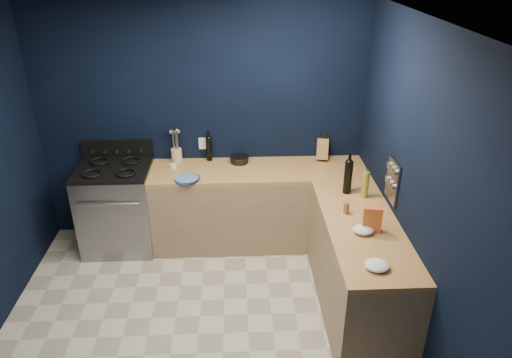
{
  "coord_description": "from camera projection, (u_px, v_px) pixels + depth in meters",
  "views": [
    {
      "loc": [
        0.36,
        -3.12,
        3.07
      ],
      "look_at": [
        0.55,
        1.0,
        1.0
      ],
      "focal_mm": 33.37,
      "sensor_mm": 36.0,
      "label": 1
    }
  ],
  "objects": [
    {
      "name": "oven_door",
      "position": [
        112.0,
        225.0,
        4.9
      ],
      "size": [
        0.59,
        0.02,
        0.42
      ],
      "primitive_type": "cube",
      "color": "black",
      "rests_on": "gas_range"
    },
    {
      "name": "top_right",
      "position": [
        363.0,
        227.0,
        4.07
      ],
      "size": [
        0.63,
        1.67,
        0.04
      ],
      "primitive_type": "cube",
      "color": "brown",
      "rests_on": "cab_right"
    },
    {
      "name": "cab_back",
      "position": [
        259.0,
        207.0,
        5.26
      ],
      "size": [
        2.3,
        0.63,
        0.86
      ],
      "primitive_type": "cube",
      "color": "#967D5B",
      "rests_on": "floor"
    },
    {
      "name": "crouton_bag",
      "position": [
        372.0,
        219.0,
        3.92
      ],
      "size": [
        0.16,
        0.1,
        0.23
      ],
      "primitive_type": "cube",
      "rotation": [
        0.0,
        0.0,
        -0.18
      ],
      "color": "red",
      "rests_on": "top_right"
    },
    {
      "name": "floor",
      "position": [
        198.0,
        335.0,
        4.15
      ],
      "size": [
        3.5,
        3.5,
        0.02
      ],
      "primitive_type": "cube",
      "color": "beige",
      "rests_on": "ground"
    },
    {
      "name": "wall_right",
      "position": [
        420.0,
        199.0,
        3.64
      ],
      "size": [
        0.02,
        3.5,
        2.6
      ],
      "primitive_type": "cube",
      "color": "black",
      "rests_on": "ground"
    },
    {
      "name": "spice_jar_far",
      "position": [
        375.0,
        211.0,
        4.18
      ],
      "size": [
        0.05,
        0.05,
        0.09
      ],
      "primitive_type": "cylinder",
      "rotation": [
        0.0,
        0.0,
        -0.06
      ],
      "color": "olive",
      "rests_on": "top_right"
    },
    {
      "name": "backguard",
      "position": [
        117.0,
        149.0,
        5.18
      ],
      "size": [
        0.76,
        0.06,
        0.2
      ],
      "primitive_type": "cube",
      "color": "black",
      "rests_on": "gas_range"
    },
    {
      "name": "towel_front",
      "position": [
        363.0,
        230.0,
        3.93
      ],
      "size": [
        0.18,
        0.16,
        0.06
      ],
      "primitive_type": "ellipsoid",
      "rotation": [
        0.0,
        0.0,
        0.04
      ],
      "color": "white",
      "rests_on": "top_right"
    },
    {
      "name": "lemon_basket",
      "position": [
        239.0,
        159.0,
        5.18
      ],
      "size": [
        0.26,
        0.26,
        0.08
      ],
      "primitive_type": "cylinder",
      "rotation": [
        0.0,
        0.0,
        0.38
      ],
      "color": "black",
      "rests_on": "top_back"
    },
    {
      "name": "oil_bottle",
      "position": [
        365.0,
        185.0,
        4.44
      ],
      "size": [
        0.07,
        0.07,
        0.26
      ],
      "primitive_type": "cylinder",
      "rotation": [
        0.0,
        0.0,
        0.1
      ],
      "color": "olive",
      "rests_on": "top_right"
    },
    {
      "name": "knife_block",
      "position": [
        323.0,
        149.0,
        5.26
      ],
      "size": [
        0.17,
        0.29,
        0.28
      ],
      "primitive_type": "cube",
      "rotation": [
        -0.31,
        0.0,
        -0.19
      ],
      "color": "olive",
      "rests_on": "top_back"
    },
    {
      "name": "ceiling",
      "position": [
        176.0,
        23.0,
        2.98
      ],
      "size": [
        3.5,
        3.5,
        0.02
      ],
      "primitive_type": "cube",
      "color": "silver",
      "rests_on": "ground"
    },
    {
      "name": "spice_panel",
      "position": [
        393.0,
        181.0,
        4.18
      ],
      "size": [
        0.02,
        0.28,
        0.38
      ],
      "primitive_type": "cube",
      "color": "gray",
      "rests_on": "wall_right"
    },
    {
      "name": "cooktop",
      "position": [
        113.0,
        169.0,
        4.96
      ],
      "size": [
        0.76,
        0.66,
        0.03
      ],
      "primitive_type": "cube",
      "color": "black",
      "rests_on": "gas_range"
    },
    {
      "name": "top_back",
      "position": [
        259.0,
        171.0,
        5.06
      ],
      "size": [
        2.3,
        0.63,
        0.04
      ],
      "primitive_type": "cube",
      "color": "brown",
      "rests_on": "cab_back"
    },
    {
      "name": "towel_end",
      "position": [
        377.0,
        265.0,
        3.51
      ],
      "size": [
        0.24,
        0.23,
        0.06
      ],
      "primitive_type": "ellipsoid",
      "rotation": [
        0.0,
        0.0,
        0.42
      ],
      "color": "white",
      "rests_on": "top_right"
    },
    {
      "name": "plate_stack",
      "position": [
        187.0,
        179.0,
        4.8
      ],
      "size": [
        0.27,
        0.27,
        0.03
      ],
      "primitive_type": "cylinder",
      "rotation": [
        0.0,
        0.0,
        0.15
      ],
      "color": "#4755A8",
      "rests_on": "top_back"
    },
    {
      "name": "wine_bottle_right",
      "position": [
        348.0,
        177.0,
        4.51
      ],
      "size": [
        0.1,
        0.1,
        0.32
      ],
      "primitive_type": "cylinder",
      "rotation": [
        0.0,
        0.0,
        0.29
      ],
      "color": "black",
      "rests_on": "top_right"
    },
    {
      "name": "wine_bottle_back",
      "position": [
        209.0,
        149.0,
        5.2
      ],
      "size": [
        0.08,
        0.08,
        0.26
      ],
      "primitive_type": "cylinder",
      "rotation": [
        0.0,
        0.0,
        -0.22
      ],
      "color": "black",
      "rests_on": "top_back"
    },
    {
      "name": "gas_range",
      "position": [
        119.0,
        209.0,
        5.17
      ],
      "size": [
        0.76,
        0.66,
        0.92
      ],
      "primitive_type": "cube",
      "color": "gray",
      "rests_on": "floor"
    },
    {
      "name": "utensil_crock",
      "position": [
        177.0,
        155.0,
        5.2
      ],
      "size": [
        0.14,
        0.14,
        0.15
      ],
      "primitive_type": "cylinder",
      "rotation": [
        0.0,
        0.0,
        0.18
      ],
      "color": "beige",
      "rests_on": "top_back"
    },
    {
      "name": "wall_outlet",
      "position": [
        203.0,
        143.0,
        5.22
      ],
      "size": [
        0.09,
        0.02,
        0.13
      ],
      "primitive_type": "cube",
      "color": "white",
      "rests_on": "wall_back"
    },
    {
      "name": "wall_back",
      "position": [
        202.0,
        124.0,
        5.14
      ],
      "size": [
        3.5,
        0.02,
        2.6
      ],
      "primitive_type": "cube",
      "color": "black",
      "rests_on": "ground"
    },
    {
      "name": "spice_jar_near",
      "position": [
        346.0,
        208.0,
        4.21
      ],
      "size": [
        0.06,
        0.06,
        0.11
      ],
      "primitive_type": "cylinder",
      "rotation": [
        0.0,
        0.0,
        0.34
      ],
      "color": "olive",
      "rests_on": "top_right"
    },
    {
      "name": "cab_right",
      "position": [
        358.0,
        269.0,
        4.27
      ],
      "size": [
        0.63,
        1.67,
        0.86
      ],
      "primitive_type": "cube",
      "color": "#967D5B",
      "rests_on": "floor"
    },
    {
      "name": "ramekin",
      "position": [
        173.0,
        166.0,
        5.08
      ],
      "size": [
        0.1,
        0.1,
        0.03
      ],
      "primitive_type": "cylinder",
      "rotation": [
        0.0,
        0.0,
        0.39
      ],
      "color": "white",
      "rests_on": "top_back"
    }
  ]
}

